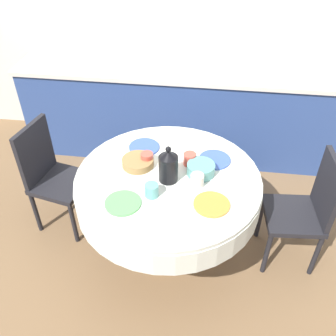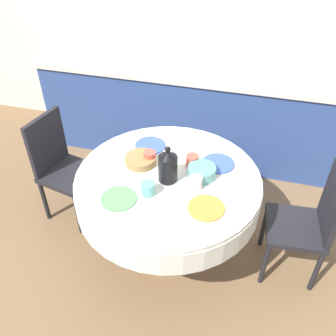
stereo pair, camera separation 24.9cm
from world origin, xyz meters
name	(u,v)px [view 2 (the right image)]	position (x,y,z in m)	size (l,w,h in m)	color
ground_plane	(168,248)	(0.00, 0.00, 0.00)	(12.00, 12.00, 0.00)	brown
wall_back	(215,17)	(0.00, 1.72, 1.30)	(7.00, 0.05, 2.60)	silver
kitchen_counter	(203,113)	(0.00, 1.39, 0.47)	(3.24, 0.64, 0.93)	#2D4784
dining_table	(168,191)	(0.00, 0.00, 0.63)	(1.28, 1.28, 0.76)	olive
chair_left	(309,221)	(0.98, 0.08, 0.51)	(0.43, 0.43, 0.93)	black
chair_right	(61,164)	(-0.96, 0.21, 0.51)	(0.48, 0.48, 0.93)	black
plate_near_left	(119,199)	(-0.25, -0.29, 0.77)	(0.23, 0.23, 0.01)	#5BA85B
cup_near_left	(148,189)	(-0.08, -0.19, 0.80)	(0.09, 0.09, 0.09)	#5BA39E
plate_near_right	(206,208)	(0.30, -0.23, 0.77)	(0.23, 0.23, 0.01)	orange
cup_near_right	(195,183)	(0.20, -0.06, 0.80)	(0.09, 0.09, 0.09)	white
plate_far_left	(150,146)	(-0.22, 0.31, 0.77)	(0.23, 0.23, 0.01)	#3856AD
cup_far_left	(150,157)	(-0.17, 0.13, 0.80)	(0.09, 0.09, 0.09)	#CC4C3D
plate_far_right	(218,163)	(0.31, 0.23, 0.77)	(0.23, 0.23, 0.01)	#3856AD
cup_far_right	(192,161)	(0.13, 0.16, 0.80)	(0.09, 0.09, 0.09)	#CC4C3D
coffee_carafe	(168,166)	(0.01, -0.02, 0.87)	(0.13, 0.13, 0.27)	black
bread_basket	(141,160)	(-0.23, 0.10, 0.79)	(0.22, 0.22, 0.05)	olive
fruit_bowl	(202,172)	(0.22, 0.07, 0.80)	(0.19, 0.19, 0.08)	#569993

